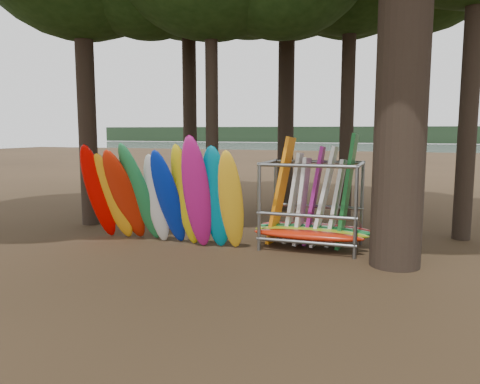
% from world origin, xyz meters
% --- Properties ---
extents(ground, '(120.00, 120.00, 0.00)m').
position_xyz_m(ground, '(0.00, 0.00, 0.00)').
color(ground, '#47331E').
rests_on(ground, ground).
extents(lake, '(160.00, 160.00, 0.00)m').
position_xyz_m(lake, '(0.00, 60.00, 0.00)').
color(lake, gray).
rests_on(lake, ground).
extents(far_shore, '(160.00, 4.00, 4.00)m').
position_xyz_m(far_shore, '(0.00, 110.00, 2.00)').
color(far_shore, black).
rests_on(far_shore, ground).
extents(kayak_row, '(4.58, 1.87, 3.01)m').
position_xyz_m(kayak_row, '(-1.52, 0.74, 1.30)').
color(kayak_row, '#E20401').
rests_on(kayak_row, ground).
extents(storage_rack, '(3.07, 1.52, 2.92)m').
position_xyz_m(storage_rack, '(2.13, 1.91, 1.02)').
color(storage_rack, slate).
rests_on(storage_rack, ground).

